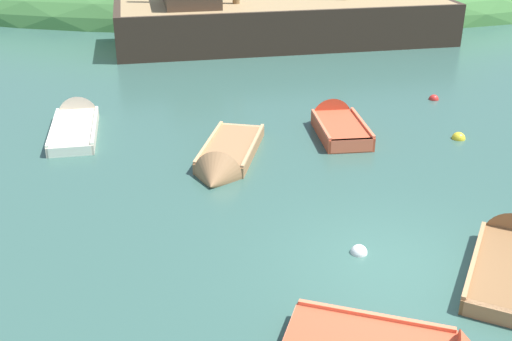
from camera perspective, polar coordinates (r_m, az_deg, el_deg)
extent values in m
plane|color=#33564C|center=(12.06, 12.45, -8.54)|extent=(120.00, 120.00, 0.00)
cube|color=#38281E|center=(27.69, 2.97, 12.53)|extent=(14.94, 6.84, 2.59)
cube|color=#997A51|center=(27.45, 3.03, 15.06)|extent=(14.31, 6.40, 0.10)
cube|color=#9E7047|center=(16.36, -2.08, 1.81)|extent=(1.77, 3.06, 0.40)
cone|color=#9E7047|center=(14.78, -3.62, -0.91)|extent=(1.31, 0.92, 1.20)
cube|color=tan|center=(17.59, -1.08, 3.76)|extent=(1.14, 0.33, 0.28)
cube|color=tan|center=(15.86, -2.49, 1.56)|extent=(1.17, 0.39, 0.05)
cube|color=tan|center=(16.76, -1.70, 2.92)|extent=(1.17, 0.39, 0.05)
cube|color=tan|center=(16.41, -4.10, 2.70)|extent=(0.60, 2.79, 0.07)
cube|color=tan|center=(16.16, -0.04, 2.40)|extent=(0.60, 2.79, 0.07)
cube|color=#FF6E48|center=(10.06, 3.51, -14.57)|extent=(0.42, 1.06, 0.30)
cube|color=#FF6E48|center=(9.90, 7.99, -14.89)|extent=(0.48, 1.09, 0.05)
cube|color=#FF6E48|center=(10.24, 11.03, -12.93)|extent=(2.38, 0.78, 0.07)
cube|color=beige|center=(18.25, -16.04, 3.34)|extent=(1.74, 3.15, 0.39)
cone|color=beige|center=(19.98, -15.64, 5.29)|extent=(1.27, 0.93, 1.15)
cube|color=white|center=(16.90, -16.42, 1.73)|extent=(1.10, 0.32, 0.27)
cube|color=white|center=(18.69, -15.97, 4.30)|extent=(1.13, 0.38, 0.05)
cube|color=white|center=(17.72, -16.21, 3.12)|extent=(1.13, 0.38, 0.05)
cube|color=white|center=(18.11, -14.34, 4.14)|extent=(0.61, 2.89, 0.07)
cube|color=white|center=(18.24, -17.89, 3.84)|extent=(0.61, 2.89, 0.07)
cube|color=brown|center=(12.24, 22.03, -8.95)|extent=(2.27, 3.02, 0.41)
cube|color=#AE7B4F|center=(11.10, 21.44, -12.31)|extent=(1.03, 0.57, 0.28)
cube|color=#AE7B4F|center=(12.58, 22.34, -7.25)|extent=(1.08, 0.63, 0.05)
cube|color=#AE7B4F|center=(11.75, 21.93, -9.61)|extent=(1.08, 0.63, 0.05)
cube|color=#AE7B4F|center=(12.13, 19.58, -7.54)|extent=(1.23, 2.49, 0.07)
cube|color=#C64C2D|center=(17.58, 8.01, 3.46)|extent=(1.52, 2.45, 0.50)
cone|color=#C64C2D|center=(18.90, 6.95, 5.10)|extent=(1.26, 0.74, 1.19)
cube|color=#FF6E48|center=(16.56, 8.95, 2.27)|extent=(1.14, 0.25, 0.35)
cube|color=#FF6E48|center=(17.87, 7.74, 4.50)|extent=(1.17, 0.32, 0.05)
cube|color=#FF6E48|center=(17.14, 8.38, 3.54)|extent=(1.17, 0.32, 0.05)
cube|color=#FF6E48|center=(17.63, 9.93, 4.36)|extent=(0.35, 2.26, 0.07)
cube|color=#FF6E48|center=(17.34, 6.18, 4.24)|extent=(0.35, 2.26, 0.07)
sphere|color=white|center=(12.32, 9.59, -7.46)|extent=(0.33, 0.33, 0.33)
sphere|color=red|center=(21.30, 16.17, 6.24)|extent=(0.32, 0.32, 0.32)
sphere|color=yellow|center=(18.22, 18.24, 2.75)|extent=(0.38, 0.38, 0.38)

